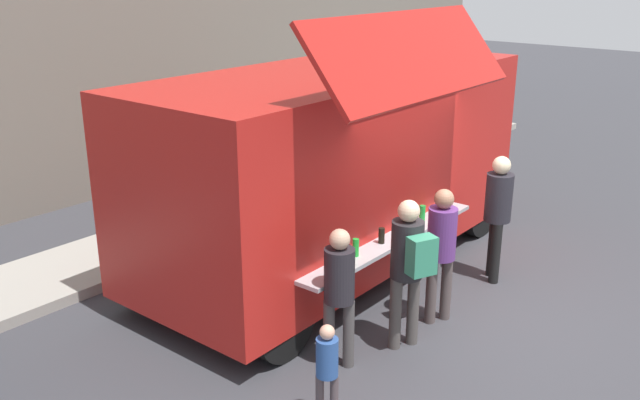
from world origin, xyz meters
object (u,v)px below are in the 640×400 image
object	(u,v)px
food_truck_main	(336,162)
customer_front_ordering	(440,245)
customer_mid_with_backpack	(409,260)
customer_extra_browsing	(498,207)
customer_rear_waiting	(339,286)
child_near_queue	(327,365)
trash_bin	(380,147)

from	to	relation	value
food_truck_main	customer_front_ordering	distance (m)	2.15
customer_mid_with_backpack	customer_extra_browsing	xyz separation A→B (m)	(2.32, 0.08, -0.03)
customer_rear_waiting	customer_extra_browsing	distance (m)	3.14
customer_front_ordering	customer_extra_browsing	xyz separation A→B (m)	(1.55, 0.02, 0.05)
customer_mid_with_backpack	customer_rear_waiting	xyz separation A→B (m)	(-0.81, 0.34, -0.13)
customer_extra_browsing	customer_mid_with_backpack	bearing A→B (deg)	56.68
customer_extra_browsing	child_near_queue	distance (m)	4.00
customer_extra_browsing	food_truck_main	bearing A→B (deg)	-7.55
trash_bin	customer_extra_browsing	world-z (taller)	customer_extra_browsing
customer_front_ordering	customer_rear_waiting	bearing A→B (deg)	103.71
trash_bin	customer_front_ordering	size ratio (longest dim) A/B	0.61
customer_front_ordering	customer_rear_waiting	distance (m)	1.61
food_truck_main	customer_front_ordering	size ratio (longest dim) A/B	3.64
trash_bin	customer_front_ordering	distance (m)	6.56
customer_front_ordering	customer_extra_browsing	size ratio (longest dim) A/B	0.96
trash_bin	customer_mid_with_backpack	xyz separation A→B (m)	(-5.67, -4.39, 0.57)
customer_mid_with_backpack	trash_bin	bearing A→B (deg)	-29.10
customer_rear_waiting	trash_bin	bearing A→B (deg)	-7.51
customer_mid_with_backpack	child_near_queue	size ratio (longest dim) A/B	1.70
customer_mid_with_backpack	food_truck_main	bearing A→B (deg)	-8.62
trash_bin	customer_rear_waiting	bearing A→B (deg)	-148.02
customer_rear_waiting	child_near_queue	bearing A→B (deg)	172.57
food_truck_main	customer_mid_with_backpack	bearing A→B (deg)	-123.04
food_truck_main	child_near_queue	xyz separation A→B (m)	(-2.93, -2.25, -0.94)
food_truck_main	trash_bin	xyz separation A→B (m)	(4.39, 2.32, -1.04)
customer_rear_waiting	customer_front_ordering	bearing A→B (deg)	-49.83
food_truck_main	customer_extra_browsing	world-z (taller)	food_truck_main
customer_rear_waiting	customer_mid_with_backpack	bearing A→B (deg)	-62.48
trash_bin	customer_front_ordering	world-z (taller)	customer_front_ordering
trash_bin	customer_mid_with_backpack	bearing A→B (deg)	-142.27
customer_front_ordering	child_near_queue	bearing A→B (deg)	119.62
trash_bin	child_near_queue	size ratio (longest dim) A/B	1.00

